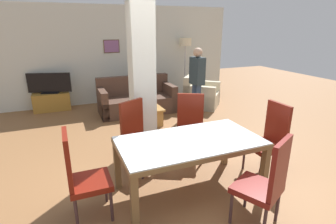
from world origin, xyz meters
name	(u,v)px	position (x,y,z in m)	size (l,w,h in m)	color
ground_plane	(189,190)	(0.00, 0.00, 0.00)	(18.00, 18.00, 0.00)	brown
back_wall	(113,55)	(0.00, 4.88, 1.35)	(7.20, 0.09, 2.70)	silver
divider_pillar	(142,77)	(-0.21, 1.35, 1.35)	(0.38, 0.34, 2.70)	silver
dining_table	(190,150)	(0.00, 0.00, 0.62)	(1.84, 0.99, 0.76)	brown
dining_chair_far_left	(138,134)	(-0.46, 0.86, 0.57)	(0.62, 0.62, 1.08)	maroon
dining_chair_far_right	(190,125)	(0.46, 0.89, 0.57)	(0.62, 0.62, 1.08)	maroon
dining_chair_near_right	(266,181)	(0.46, -0.90, 0.57)	(0.62, 0.62, 1.08)	maroon
dining_chair_head_right	(270,137)	(1.33, 0.00, 0.57)	(0.46, 0.46, 1.08)	maroon
dining_chair_head_left	(81,174)	(-1.36, 0.00, 0.57)	(0.46, 0.46, 1.08)	maroon
sofa	(137,100)	(0.30, 3.62, 0.30)	(1.91, 0.89, 0.90)	#4C3327
armchair	(200,96)	(2.08, 3.43, 0.30)	(1.22, 1.22, 0.86)	beige
coffee_table	(148,116)	(0.29, 2.63, 0.20)	(0.62, 0.59, 0.39)	#A47135
bottle	(153,106)	(0.35, 2.46, 0.48)	(0.07, 0.07, 0.24)	#B2B7BC
tv_stand	(52,102)	(-1.74, 4.60, 0.23)	(0.91, 0.40, 0.47)	#AA782C
tv_screen	(49,84)	(-1.74, 4.60, 0.73)	(1.06, 0.35, 0.53)	black
floor_lamp	(185,47)	(2.12, 4.54, 1.53)	(0.36, 0.36, 1.80)	#B7B7BC
standing_person	(197,78)	(1.57, 2.74, 0.96)	(0.25, 0.40, 1.67)	#2F425D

